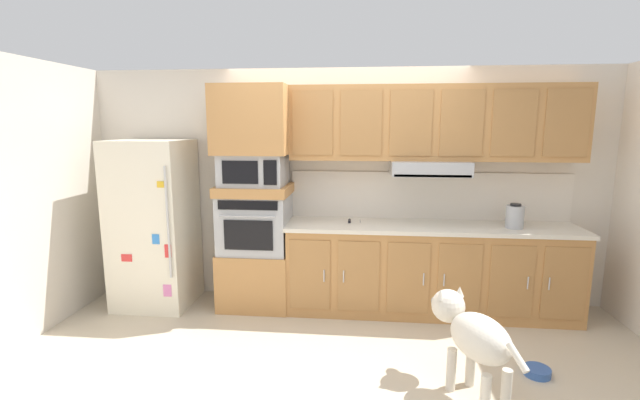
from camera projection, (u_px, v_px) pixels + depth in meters
ground_plane at (338, 342)px, 3.91m from camera, size 9.60×9.60×0.00m
back_kitchen_wall at (345, 186)px, 4.78m from camera, size 6.20×0.12×2.50m
side_panel_left at (32, 199)px, 3.97m from camera, size 0.12×7.10×2.50m
refrigerator at (154, 224)px, 4.62m from camera, size 0.76×0.73×1.76m
oven_base_cabinet at (257, 277)px, 4.68m from camera, size 0.74×0.62×0.60m
built_in_oven at (255, 223)px, 4.58m from camera, size 0.70×0.62×0.60m
appliance_mid_shelf at (255, 190)px, 4.52m from camera, size 0.74×0.62×0.10m
microwave at (254, 170)px, 4.48m from camera, size 0.64×0.54×0.32m
appliance_upper_cabinet at (253, 120)px, 4.40m from camera, size 0.74×0.62×0.68m
lower_cabinet_run at (429, 271)px, 4.47m from camera, size 2.87×0.63×0.88m
countertop_slab at (431, 227)px, 4.40m from camera, size 2.91×0.64×0.04m
backsplash_panel at (428, 196)px, 4.63m from camera, size 2.91×0.02×0.50m
upper_cabinet_with_hood at (433, 126)px, 4.35m from camera, size 2.87×0.48×0.88m
screwdriver at (350, 221)px, 4.51m from camera, size 0.13×0.12×0.03m
electric_kettle at (515, 216)px, 4.25m from camera, size 0.17×0.17×0.24m
dog at (472, 333)px, 3.07m from camera, size 0.54×0.91×0.71m
dog_food_bowl at (537, 371)px, 3.38m from camera, size 0.20×0.20×0.06m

